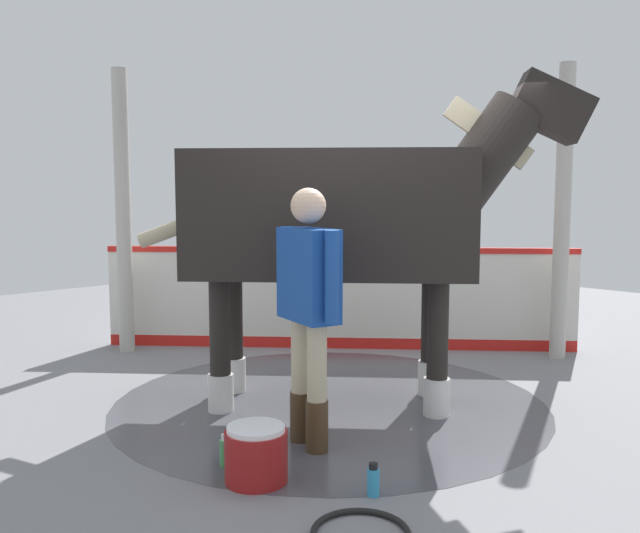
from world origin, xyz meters
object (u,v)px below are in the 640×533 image
(horse, at_px, (344,217))
(wash_bucket, at_px, (256,454))
(hose_coil, at_px, (361,533))
(bottle_spray, at_px, (225,451))
(bottle_shampoo, at_px, (373,481))
(handler, at_px, (308,298))

(horse, xyz_separation_m, wash_bucket, (-0.67, 1.45, -1.34))
(horse, bearing_deg, hose_coil, -85.87)
(bottle_spray, height_order, hose_coil, bottle_spray)
(horse, bearing_deg, bottle_spray, -117.63)
(bottle_spray, bearing_deg, hose_coil, 177.63)
(bottle_spray, relative_size, hose_coil, 0.40)
(horse, distance_m, bottle_shampoo, 2.21)
(bottle_shampoo, height_order, hose_coil, bottle_shampoo)
(handler, bearing_deg, bottle_spray, 3.55)
(handler, bearing_deg, wash_bucket, 32.39)
(horse, distance_m, wash_bucket, 2.09)
(horse, height_order, wash_bucket, horse)
(horse, xyz_separation_m, bottle_shampoo, (-1.28, 1.11, -1.42))
(wash_bucket, bearing_deg, bottle_shampoo, -150.40)
(bottle_spray, xyz_separation_m, hose_coil, (-1.17, 0.05, -0.07))
(handler, relative_size, bottle_spray, 8.53)
(handler, bearing_deg, bottle_shampoo, 86.50)
(bottle_shampoo, xyz_separation_m, hose_coil, (-0.26, 0.39, -0.07))
(bottle_shampoo, bearing_deg, handler, -18.23)
(bottle_shampoo, bearing_deg, horse, -40.80)
(hose_coil, bearing_deg, bottle_shampoo, -56.51)
(bottle_spray, bearing_deg, horse, -75.91)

